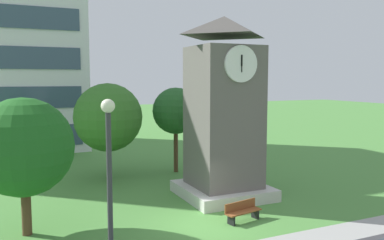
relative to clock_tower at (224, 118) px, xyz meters
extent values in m
plane|color=#4C893D|center=(-2.78, -3.49, -4.24)|extent=(160.00, 160.00, 0.00)
cube|color=#605B56|center=(-0.01, 0.01, -0.23)|extent=(3.28, 3.28, 8.01)
cube|color=beige|center=(-0.01, 0.01, -3.94)|extent=(4.43, 4.43, 0.60)
pyramid|color=#4D4945|center=(-0.01, 0.01, 4.80)|extent=(3.61, 3.61, 1.03)
cylinder|color=white|center=(-0.01, -1.69, 2.81)|extent=(1.80, 0.12, 1.80)
cylinder|color=white|center=(1.69, 0.01, 2.81)|extent=(0.12, 1.80, 1.80)
cube|color=black|center=(-0.01, -1.76, 2.97)|extent=(0.09, 0.05, 0.54)
cube|color=black|center=(-0.01, -1.77, 2.81)|extent=(0.03, 0.06, 0.81)
cube|color=brown|center=(-1.07, -3.82, -3.79)|extent=(1.86, 0.83, 0.06)
cube|color=brown|center=(-1.11, -3.60, -3.56)|extent=(1.77, 0.40, 0.40)
cube|color=black|center=(-1.78, -3.96, -4.01)|extent=(0.16, 0.44, 0.45)
cube|color=black|center=(-0.36, -3.68, -4.01)|extent=(0.16, 0.44, 0.45)
cylinder|color=#333338|center=(-8.05, -8.48, -1.51)|extent=(0.14, 0.14, 5.46)
sphere|color=#F2EFCC|center=(-8.05, -8.48, 1.40)|extent=(0.36, 0.36, 0.36)
cylinder|color=#513823|center=(-0.17, 6.36, -2.69)|extent=(0.29, 0.29, 3.09)
sphere|color=#265D28|center=(-0.17, 6.36, -0.06)|extent=(3.12, 3.12, 3.12)
cylinder|color=#513823|center=(-4.72, 6.45, -3.04)|extent=(0.32, 0.32, 2.40)
sphere|color=#377229|center=(-4.72, 6.45, -0.33)|extent=(4.30, 4.30, 4.30)
cylinder|color=#513823|center=(-9.89, -1.46, -3.12)|extent=(0.38, 0.38, 2.23)
sphere|color=#1D5D1D|center=(-9.89, -1.46, -0.62)|extent=(3.97, 3.97, 3.97)
camera|label=1|loc=(-10.32, -18.63, 2.09)|focal=37.63mm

